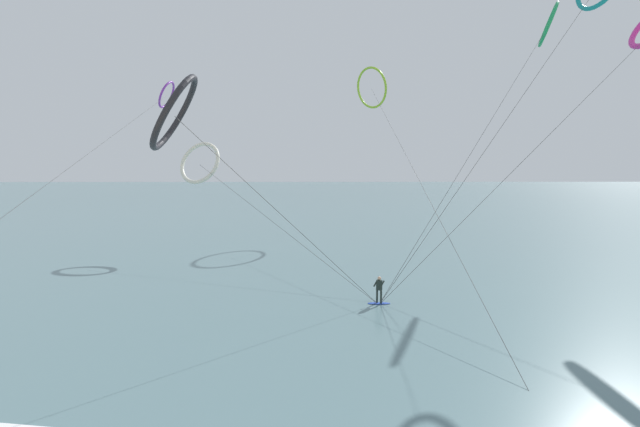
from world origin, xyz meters
name	(u,v)px	position (x,y,z in m)	size (l,w,h in m)	color
sea_water	(316,197)	(0.00, 108.86, 0.04)	(400.00, 200.00, 0.08)	slate
surfer_cobalt	(379,292)	(3.59, 24.05, 0.82)	(1.40, 0.72, 1.70)	#2647B7
kite_violet	(166,95)	(-17.86, 50.16, 16.66)	(3.07, 39.04, 18.33)	purple
kite_charcoal	(175,113)	(-6.42, 18.19, 10.72)	(11.44, 7.92, 12.43)	black
kite_emerald	(548,25)	(21.75, 40.48, 21.62)	(19.66, 18.68, 23.66)	#199351
kite_ivory	(200,163)	(-11.58, 40.75, 8.68)	(17.69, 18.62, 10.80)	silver
kite_lime	(372,88)	(7.00, 54.75, 18.35)	(4.33, 43.39, 20.98)	#8CC62D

